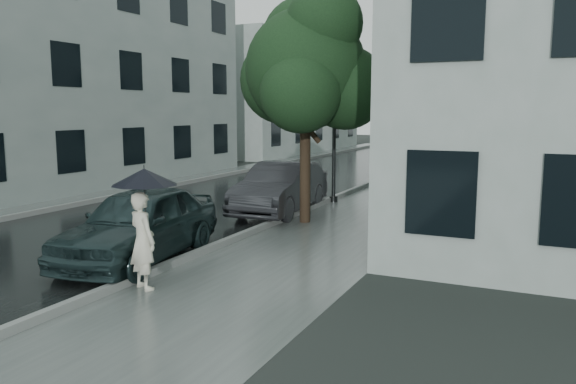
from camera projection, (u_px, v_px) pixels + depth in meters
The scene contains 15 objects.
ground at pixel (235, 282), 10.02m from camera, with size 120.00×120.00×0.00m, color black.
sidewalk at pixel (404, 193), 20.70m from camera, with size 3.50×60.00×0.01m, color slate.
kerb_near at pixel (357, 189), 21.44m from camera, with size 0.15×60.00×0.15m, color slate.
asphalt_road at pixel (275, 185), 22.91m from camera, with size 6.85×60.00×0.00m, color black.
kerb_far at pixel (203, 179), 24.35m from camera, with size 0.15×60.00×0.15m, color slate.
sidewalk_far at pixel (185, 180), 24.74m from camera, with size 1.70×60.00×0.01m, color #4C5451.
building_near at pixel (565, 77), 24.62m from camera, with size 7.02×36.00×9.00m.
building_far_a at pixel (34, 67), 22.24m from camera, with size 7.02×20.00×9.50m.
building_far_b at pixel (276, 97), 42.11m from camera, with size 7.02×18.00×8.00m.
pedestrian at pixel (143, 241), 9.50m from camera, with size 0.61×0.40×1.67m, color beige.
umbrella at pixel (144, 177), 9.36m from camera, with size 1.14×1.14×1.19m.
street_tree at pixel (307, 68), 14.88m from camera, with size 4.16×3.78×6.19m.
lamp_post at pixel (330, 112), 18.36m from camera, with size 0.85×0.33×5.23m.
car_near at pixel (140, 224), 11.40m from camera, with size 1.77×4.39×1.50m, color #1B2D2E.
car_far at pixel (281, 188), 16.69m from camera, with size 1.58×4.53×1.49m, color #26282C.
Camera 1 is at (4.93, -8.39, 3.03)m, focal length 35.00 mm.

